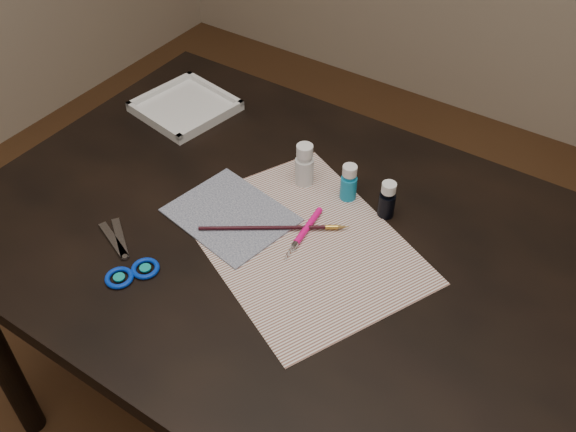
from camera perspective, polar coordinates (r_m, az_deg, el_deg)
The scene contains 11 objects.
ground at distance 1.89m, azimuth -0.00°, elevation -18.22°, with size 3.50×3.50×0.02m, color #422614.
table at distance 1.56m, azimuth -0.00°, elevation -11.44°, with size 1.30×0.90×0.75m, color black.
paper at distance 1.26m, azimuth 1.27°, elevation -2.37°, with size 0.46×0.35×0.00m, color white.
canvas at distance 1.32m, azimuth -5.11°, elevation 0.09°, with size 0.24×0.19×0.00m, color #151E40.
paint_bottle_white at distance 1.36m, azimuth 1.47°, elevation 4.59°, with size 0.04×0.04×0.10m, color silver.
paint_bottle_cyan at distance 1.33m, azimuth 5.43°, elevation 2.99°, with size 0.03×0.03×0.08m, color #1487B6.
paint_bottle_navy at distance 1.30m, azimuth 8.82°, elevation 1.46°, with size 0.03×0.03×0.08m, color black.
paintbrush at distance 1.27m, azimuth -1.20°, elevation -1.03°, with size 0.30×0.01×0.01m, color black, non-canonical shape.
craft_knife at distance 1.26m, azimuth 1.29°, elevation -1.60°, with size 0.16×0.01×0.01m, color #F30B7B, non-canonical shape.
scissors at distance 1.28m, azimuth -14.86°, elevation -3.12°, with size 0.21×0.11×0.01m, color silver, non-canonical shape.
palette_tray at distance 1.63m, azimuth -9.12°, elevation 9.62°, with size 0.21×0.21×0.02m, color silver.
Camera 1 is at (0.50, -0.75, 1.65)m, focal length 40.00 mm.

